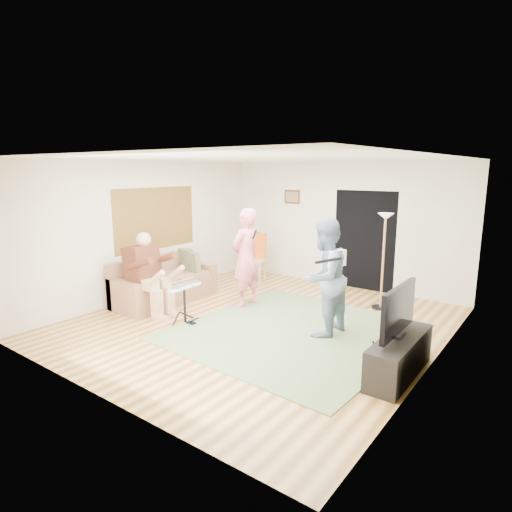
{
  "coord_description": "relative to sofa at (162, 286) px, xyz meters",
  "views": [
    {
      "loc": [
        4.02,
        -5.51,
        2.54
      ],
      "look_at": [
        -0.29,
        0.3,
        1.06
      ],
      "focal_mm": 30.0,
      "sensor_mm": 36.0,
      "label": 1
    }
  ],
  "objects": [
    {
      "name": "picture_frame",
      "position": [
        1.04,
        3.09,
        1.62
      ],
      "size": [
        0.42,
        0.03,
        0.32
      ],
      "primitive_type": "cube",
      "color": "#3F2314",
      "rests_on": "walls"
    },
    {
      "name": "guitar_held",
      "position": [
        3.58,
        0.27,
        0.96
      ],
      "size": [
        0.29,
        0.61,
        0.26
      ],
      "primitive_type": null,
      "rotation": [
        0.0,
        0.0,
        -0.3
      ],
      "color": "white",
      "rests_on": "guitarist"
    },
    {
      "name": "walls",
      "position": [
        2.29,
        0.1,
        1.07
      ],
      "size": [
        5.5,
        6.0,
        2.7
      ],
      "primitive_type": null,
      "color": "beige",
      "rests_on": "floor"
    },
    {
      "name": "tv_cabinet",
      "position": [
        4.79,
        -0.37,
        -0.03
      ],
      "size": [
        0.4,
        1.4,
        0.5
      ],
      "primitive_type": "cube",
      "color": "black",
      "rests_on": "floor"
    },
    {
      "name": "drum_kit",
      "position": [
        1.29,
        -0.65,
        0.01
      ],
      "size": [
        0.37,
        0.66,
        0.68
      ],
      "color": "black",
      "rests_on": "floor"
    },
    {
      "name": "torchiere_lamp",
      "position": [
        3.65,
        2.05,
        0.93
      ],
      "size": [
        0.32,
        0.32,
        1.77
      ],
      "color": "black",
      "rests_on": "floor"
    },
    {
      "name": "floor",
      "position": [
        2.29,
        0.1,
        -0.28
      ],
      "size": [
        6.0,
        6.0,
        0.0
      ],
      "primitive_type": "plane",
      "color": "brown",
      "rests_on": "ground"
    },
    {
      "name": "guitarist",
      "position": [
        3.38,
        0.27,
        0.63
      ],
      "size": [
        0.74,
        0.92,
        1.82
      ],
      "primitive_type": "imported",
      "rotation": [
        0.0,
        0.0,
        -1.62
      ],
      "color": "slate",
      "rests_on": "floor"
    },
    {
      "name": "singer",
      "position": [
        1.53,
        0.7,
        0.64
      ],
      "size": [
        0.48,
        0.7,
        1.84
      ],
      "primitive_type": "imported",
      "rotation": [
        0.0,
        0.0,
        -1.63
      ],
      "color": "#E46377",
      "rests_on": "floor"
    },
    {
      "name": "sofa",
      "position": [
        0.0,
        0.0,
        0.0
      ],
      "size": [
        0.86,
        2.09,
        0.85
      ],
      "color": "#906548",
      "rests_on": "floor"
    },
    {
      "name": "window_blinds",
      "position": [
        -0.45,
        0.3,
        1.27
      ],
      "size": [
        0.0,
        2.05,
        2.05
      ],
      "primitive_type": "plane",
      "rotation": [
        1.57,
        0.0,
        1.57
      ],
      "color": "brown",
      "rests_on": "walls"
    },
    {
      "name": "microphone",
      "position": [
        1.73,
        0.7,
        1.09
      ],
      "size": [
        0.06,
        0.06,
        0.24
      ],
      "primitive_type": null,
      "color": "black",
      "rests_on": "singer"
    },
    {
      "name": "ceiling",
      "position": [
        2.29,
        0.1,
        2.42
      ],
      "size": [
        6.0,
        6.0,
        0.0
      ],
      "primitive_type": "plane",
      "rotation": [
        3.14,
        0.0,
        0.0
      ],
      "color": "white",
      "rests_on": "walls"
    },
    {
      "name": "doorway",
      "position": [
        2.84,
        3.09,
        0.77
      ],
      "size": [
        2.1,
        0.0,
        2.1
      ],
      "primitive_type": "plane",
      "rotation": [
        1.57,
        0.0,
        0.0
      ],
      "color": "black",
      "rests_on": "walls"
    },
    {
      "name": "television",
      "position": [
        4.74,
        -0.37,
        0.57
      ],
      "size": [
        0.06,
        1.05,
        0.6
      ],
      "primitive_type": "cube",
      "color": "black",
      "rests_on": "tv_cabinet"
    },
    {
      "name": "guitar_spare",
      "position": [
        4.58,
        -0.43,
        -0.06
      ],
      "size": [
        0.28,
        0.25,
        0.77
      ],
      "color": "black",
      "rests_on": "floor"
    },
    {
      "name": "drummer",
      "position": [
        0.43,
        -0.65,
        0.28
      ],
      "size": [
        0.94,
        0.53,
        1.45
      ],
      "color": "#542817",
      "rests_on": "sofa"
    },
    {
      "name": "dining_chair",
      "position": [
        0.63,
        2.2,
        0.11
      ],
      "size": [
        0.59,
        0.62,
        1.1
      ],
      "rotation": [
        0.0,
        0.0,
        0.33
      ],
      "color": "#D2B089",
      "rests_on": "floor"
    },
    {
      "name": "area_rug",
      "position": [
        2.97,
        0.08,
        -0.27
      ],
      "size": [
        3.47,
        3.61,
        0.02
      ],
      "primitive_type": "cube",
      "rotation": [
        0.0,
        0.0,
        -0.05
      ],
      "color": "#576F44",
      "rests_on": "floor"
    }
  ]
}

